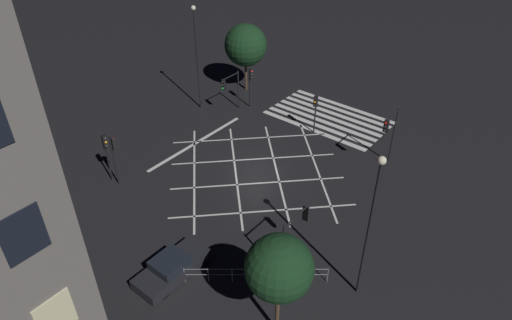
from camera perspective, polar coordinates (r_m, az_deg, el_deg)
name	(u,v)px	position (r m, az deg, el deg)	size (l,w,h in m)	color
ground_plane	(256,171)	(33.85, 0.00, -1.36)	(200.00, 200.00, 0.00)	black
road_markings	(304,131)	(38.78, 6.05, 3.60)	(15.41, 20.95, 0.01)	silver
traffic_light_sw_cross	(389,129)	(33.74, 16.34, 3.69)	(0.36, 2.09, 4.56)	black
traffic_light_se_main	(251,80)	(41.10, -0.69, 9.96)	(0.39, 0.36, 3.77)	black
traffic_light_nw_cross	(296,228)	(25.03, 5.07, -8.45)	(0.36, 2.36, 3.93)	black
traffic_light_ne_main	(106,149)	(32.93, -18.22, 1.33)	(0.39, 0.36, 3.85)	black
traffic_light_median_south	(315,107)	(37.49, 7.41, 6.64)	(0.36, 0.39, 3.42)	black
traffic_light_ne_cross	(113,151)	(32.49, -17.40, 1.06)	(0.36, 0.39, 3.88)	black
traffic_light_se_cross	(230,86)	(40.24, -3.31, 9.27)	(0.36, 2.19, 3.64)	black
street_lamp_east	(372,214)	(22.41, 14.25, -6.56)	(0.41, 0.41, 8.86)	black
street_lamp_west	(15,116)	(31.78, -27.88, 4.86)	(0.49, 0.49, 9.15)	black
street_lamp_far	(196,47)	(40.18, -7.46, 13.79)	(0.41, 0.41, 9.26)	black
street_tree_near	(279,268)	(20.74, 2.91, -13.36)	(3.15, 3.15, 6.13)	#473323
street_tree_far	(246,45)	(43.84, -1.31, 14.15)	(3.96, 3.96, 6.50)	#473323
waiting_car	(172,267)	(26.44, -10.48, -13.07)	(1.87, 4.45, 1.33)	black
pedestrian_railing	(256,274)	(25.67, 0.00, -14.01)	(6.19, 4.97, 1.05)	gray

